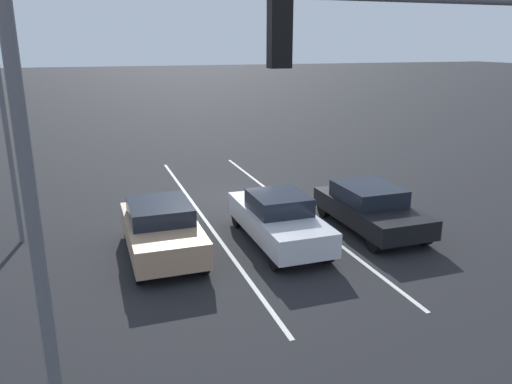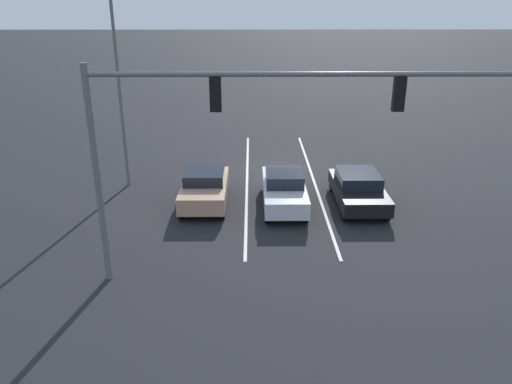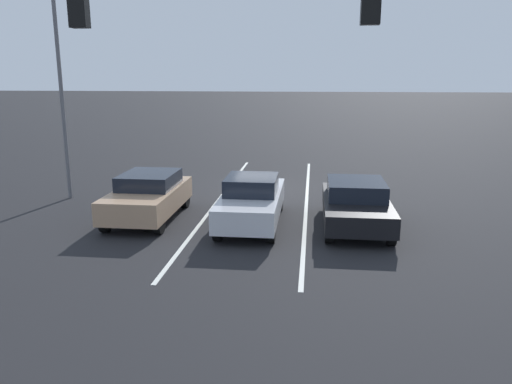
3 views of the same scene
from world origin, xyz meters
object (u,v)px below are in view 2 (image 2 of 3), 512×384
car_tan_rightlane_front (205,187)px  car_black_leftlane_front (358,188)px  traffic_signal_gantry (219,122)px  street_lamp_right_shoulder (123,73)px  car_silver_midlane_front (284,189)px

car_tan_rightlane_front → car_black_leftlane_front: 6.55m
traffic_signal_gantry → street_lamp_right_shoulder: (4.72, -8.43, 0.22)m
car_silver_midlane_front → street_lamp_right_shoulder: (7.00, -2.58, 4.48)m
car_tan_rightlane_front → traffic_signal_gantry: bearing=100.2°
street_lamp_right_shoulder → traffic_signal_gantry: bearing=119.3°
car_silver_midlane_front → street_lamp_right_shoulder: 8.70m
car_tan_rightlane_front → street_lamp_right_shoulder: (3.62, -2.32, 4.48)m
car_black_leftlane_front → car_silver_midlane_front: car_silver_midlane_front is taller
car_tan_rightlane_front → traffic_signal_gantry: traffic_signal_gantry is taller
car_tan_rightlane_front → street_lamp_right_shoulder: street_lamp_right_shoulder is taller
car_black_leftlane_front → car_silver_midlane_front: bearing=2.2°
car_silver_midlane_front → traffic_signal_gantry: traffic_signal_gantry is taller
car_tan_rightlane_front → traffic_signal_gantry: (-1.10, 6.11, 4.26)m
car_tan_rightlane_front → car_silver_midlane_front: size_ratio=0.90×
car_tan_rightlane_front → car_black_leftlane_front: size_ratio=0.95×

